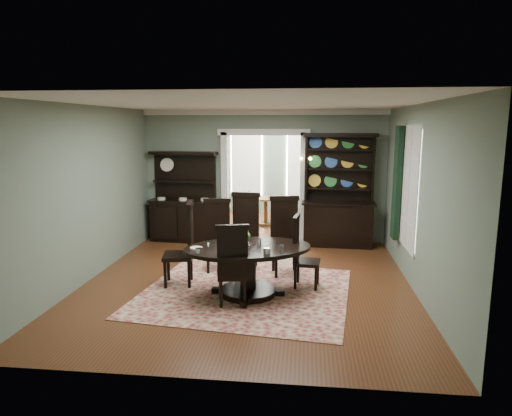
{
  "coord_description": "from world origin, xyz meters",
  "views": [
    {
      "loc": [
        0.97,
        -7.35,
        2.67
      ],
      "look_at": [
        0.09,
        0.6,
        1.2
      ],
      "focal_mm": 32.0,
      "sensor_mm": 36.0,
      "label": 1
    }
  ],
  "objects_px": {
    "welsh_dresser": "(338,206)",
    "parlor_table": "(266,207)",
    "sideboard": "(184,210)",
    "dining_table": "(248,261)"
  },
  "relations": [
    {
      "from": "welsh_dresser",
      "to": "parlor_table",
      "type": "bearing_deg",
      "value": 135.79
    },
    {
      "from": "sideboard",
      "to": "parlor_table",
      "type": "relative_size",
      "value": 2.57
    },
    {
      "from": "dining_table",
      "to": "welsh_dresser",
      "type": "height_order",
      "value": "welsh_dresser"
    },
    {
      "from": "dining_table",
      "to": "sideboard",
      "type": "relative_size",
      "value": 1.13
    },
    {
      "from": "dining_table",
      "to": "parlor_table",
      "type": "height_order",
      "value": "dining_table"
    },
    {
      "from": "sideboard",
      "to": "welsh_dresser",
      "type": "distance_m",
      "value": 3.52
    },
    {
      "from": "parlor_table",
      "to": "dining_table",
      "type": "bearing_deg",
      "value": -87.97
    },
    {
      "from": "sideboard",
      "to": "parlor_table",
      "type": "height_order",
      "value": "sideboard"
    },
    {
      "from": "dining_table",
      "to": "sideboard",
      "type": "height_order",
      "value": "sideboard"
    },
    {
      "from": "sideboard",
      "to": "parlor_table",
      "type": "bearing_deg",
      "value": 53.43
    }
  ]
}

